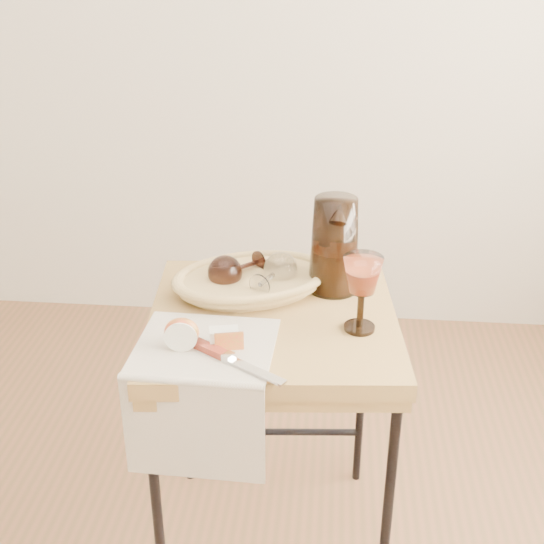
# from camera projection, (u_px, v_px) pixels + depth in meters

# --- Properties ---
(side_table) EXTENTS (0.64, 0.64, 0.75)m
(side_table) POSITION_uv_depth(u_px,v_px,m) (273.00, 438.00, 1.87)
(side_table) COLOR brown
(side_table) RESTS_ON floor
(tea_towel) EXTENTS (0.31, 0.28, 0.01)m
(tea_towel) POSITION_uv_depth(u_px,v_px,m) (205.00, 347.00, 1.56)
(tea_towel) COLOR white
(tea_towel) RESTS_ON side_table
(bread_basket) EXTENTS (0.42, 0.36, 0.05)m
(bread_basket) POSITION_uv_depth(u_px,v_px,m) (252.00, 282.00, 1.80)
(bread_basket) COLOR #9E8A54
(bread_basket) RESTS_ON side_table
(goblet_lying_a) EXTENTS (0.16, 0.16, 0.09)m
(goblet_lying_a) POSITION_uv_depth(u_px,v_px,m) (240.00, 268.00, 1.80)
(goblet_lying_a) COLOR black
(goblet_lying_a) RESTS_ON bread_basket
(goblet_lying_b) EXTENTS (0.14, 0.16, 0.09)m
(goblet_lying_b) POSITION_uv_depth(u_px,v_px,m) (272.00, 276.00, 1.76)
(goblet_lying_b) COLOR white
(goblet_lying_b) RESTS_ON bread_basket
(pitcher) EXTENTS (0.20, 0.27, 0.28)m
(pitcher) POSITION_uv_depth(u_px,v_px,m) (334.00, 245.00, 1.76)
(pitcher) COLOR black
(pitcher) RESTS_ON side_table
(wine_goblet) EXTENTS (0.10, 0.10, 0.18)m
(wine_goblet) POSITION_uv_depth(u_px,v_px,m) (361.00, 294.00, 1.59)
(wine_goblet) COLOR white
(wine_goblet) RESTS_ON side_table
(apple_half) EXTENTS (0.08, 0.05, 0.07)m
(apple_half) POSITION_uv_depth(u_px,v_px,m) (182.00, 332.00, 1.54)
(apple_half) COLOR red
(apple_half) RESTS_ON tea_towel
(apple_wedge) EXTENTS (0.07, 0.05, 0.04)m
(apple_wedge) POSITION_uv_depth(u_px,v_px,m) (224.00, 337.00, 1.55)
(apple_wedge) COLOR white
(apple_wedge) RESTS_ON tea_towel
(table_knife) EXTENTS (0.22, 0.16, 0.02)m
(table_knife) POSITION_uv_depth(u_px,v_px,m) (232.00, 358.00, 1.50)
(table_knife) COLOR silver
(table_knife) RESTS_ON tea_towel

